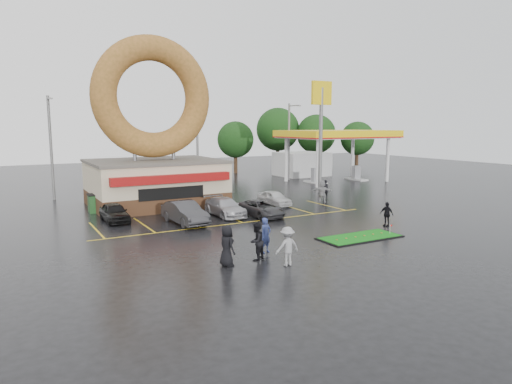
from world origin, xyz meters
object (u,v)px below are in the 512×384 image
car_dgrey (185,213)px  person_cameraman (387,214)px  car_grey (261,208)px  streetlight_right (289,140)px  car_silver (225,207)px  putting_green (360,237)px  donut_shop (154,151)px  shell_sign (321,116)px  car_white (274,198)px  person_blue (266,235)px  streetlight_mid (198,142)px  gas_station (321,148)px  car_black (114,212)px  streetlight_left (51,145)px  dumpster (101,203)px

car_dgrey → person_cameraman: person_cameraman is taller
car_grey → streetlight_right: bearing=46.0°
car_silver → putting_green: car_silver is taller
car_silver → putting_green: 10.57m
donut_shop → shell_sign: donut_shop is taller
car_white → putting_green: 11.73m
person_blue → streetlight_mid: bearing=59.7°
gas_station → person_cameraman: 26.32m
putting_green → car_dgrey: bearing=130.8°
car_black → person_cameraman: size_ratio=2.34×
donut_shop → putting_green: size_ratio=2.69×
streetlight_mid → streetlight_right: size_ratio=1.00×
shell_sign → streetlight_mid: bearing=135.3°
donut_shop → shell_sign: size_ratio=1.27×
streetlight_left → putting_green: (14.01, -23.56, -4.74)m
shell_sign → dumpster: 21.58m
putting_green → shell_sign: bearing=60.1°
streetlight_right → car_white: bearing=-127.5°
car_white → person_cameraman: bearing=-80.0°
donut_shop → shell_sign: (16.00, -0.97, 2.91)m
gas_station → car_dgrey: gas_station is taller
gas_station → person_blue: gas_station is taller
shell_sign → streetlight_left: shell_sign is taller
person_blue → person_cameraman: person_blue is taller
dumpster → putting_green: bearing=-51.8°
person_blue → putting_green: person_blue is taller
donut_shop → streetlight_mid: bearing=48.6°
person_cameraman → car_white: bearing=178.3°
streetlight_mid → dumpster: (-11.50, -8.76, -4.13)m
car_black → shell_sign: bearing=9.8°
person_blue → person_cameraman: (9.97, 1.44, -0.11)m
car_black → car_white: (12.76, 0.00, -0.02)m
streetlight_left → dumpster: 9.14m
streetlight_mid → person_blue: size_ratio=4.95×
donut_shop → streetlight_mid: 10.59m
donut_shop → streetlight_right: 21.00m
streetlight_left → dumpster: (2.50, -7.76, -4.13)m
streetlight_right → car_grey: bearing=-128.7°
streetlight_right → car_black: streetlight_right is taller
person_blue → person_cameraman: bearing=-7.5°
streetlight_right → person_blue: (-18.33, -25.48, -3.87)m
car_black → person_blue: (5.09, -11.56, 0.27)m
car_black → car_grey: car_black is taller
streetlight_left → person_cameraman: size_ratio=5.67×
streetlight_mid → car_silver: streetlight_mid is taller
dumpster → putting_green: (11.51, -15.79, -0.61)m
car_black → putting_green: car_black is taller
streetlight_left → car_dgrey: 16.72m
car_black → person_blue: bearing=-67.5°
shell_sign → car_silver: bearing=-155.7°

